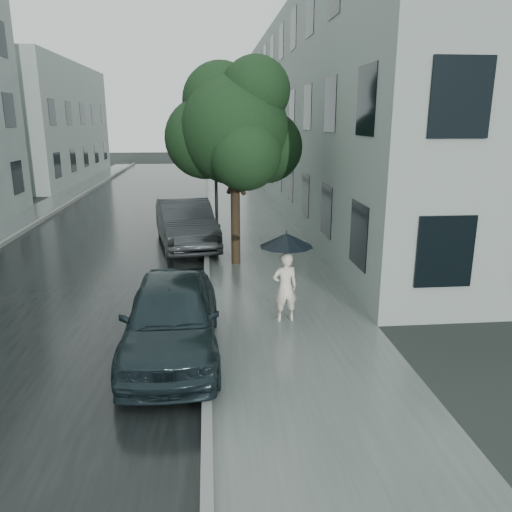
{
  "coord_description": "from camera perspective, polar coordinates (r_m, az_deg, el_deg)",
  "views": [
    {
      "loc": [
        -1.47,
        -7.92,
        4.2
      ],
      "look_at": [
        -0.47,
        2.6,
        1.3
      ],
      "focal_mm": 35.0,
      "sensor_mm": 36.0,
      "label": 1
    }
  ],
  "objects": [
    {
      "name": "car_near",
      "position": [
        9.29,
        -9.63,
        -6.83
      ],
      "size": [
        1.74,
        4.25,
        1.45
      ],
      "primitive_type": "imported",
      "rotation": [
        0.0,
        0.0,
        0.01
      ],
      "color": "black",
      "rests_on": "ground"
    },
    {
      "name": "building_far_b",
      "position": [
        39.86,
        -24.17,
        13.77
      ],
      "size": [
        7.02,
        18.0,
        8.0
      ],
      "color": "gray",
      "rests_on": "ground"
    },
    {
      "name": "kerb_near",
      "position": [
        20.34,
        -5.65,
        3.57
      ],
      "size": [
        0.15,
        60.0,
        0.15
      ],
      "primitive_type": "cube",
      "color": "slate",
      "rests_on": "ground"
    },
    {
      "name": "sidewalk",
      "position": [
        20.43,
        -0.51,
        3.49
      ],
      "size": [
        3.5,
        60.0,
        0.01
      ],
      "primitive_type": "cube",
      "color": "slate",
      "rests_on": "ground"
    },
    {
      "name": "umbrella",
      "position": [
        10.3,
        3.49,
        1.84
      ],
      "size": [
        1.17,
        1.17,
        1.05
      ],
      "rotation": [
        0.0,
        0.0,
        -0.04
      ],
      "color": "black",
      "rests_on": "ground"
    },
    {
      "name": "ground",
      "position": [
        9.09,
        4.59,
        -12.25
      ],
      "size": [
        120.0,
        120.0,
        0.0
      ],
      "primitive_type": "plane",
      "color": "black",
      "rests_on": "ground"
    },
    {
      "name": "building_near",
      "position": [
        28.29,
        9.09,
        15.77
      ],
      "size": [
        7.02,
        36.0,
        9.0
      ],
      "color": "gray",
      "rests_on": "ground"
    },
    {
      "name": "car_far",
      "position": [
        17.18,
        -8.06,
        3.75
      ],
      "size": [
        2.47,
        5.0,
        1.57
      ],
      "primitive_type": "imported",
      "rotation": [
        0.0,
        0.0,
        0.17
      ],
      "color": "#242729",
      "rests_on": "ground"
    },
    {
      "name": "kerb_far",
      "position": [
        21.55,
        -24.63,
        2.9
      ],
      "size": [
        0.15,
        60.0,
        0.15
      ],
      "primitive_type": "cube",
      "color": "slate",
      "rests_on": "ground"
    },
    {
      "name": "street_tree",
      "position": [
        14.61,
        -2.5,
        14.34
      ],
      "size": [
        4.01,
        3.64,
        5.9
      ],
      "color": "#332619",
      "rests_on": "ground"
    },
    {
      "name": "sidewalk_far",
      "position": [
        21.88,
        -26.89,
        2.62
      ],
      "size": [
        1.7,
        60.0,
        0.01
      ],
      "primitive_type": "cube",
      "color": "#4C5451",
      "rests_on": "ground"
    },
    {
      "name": "asphalt_road",
      "position": [
        20.67,
        -15.4,
        3.07
      ],
      "size": [
        6.85,
        60.0,
        0.0
      ],
      "primitive_type": "cube",
      "color": "black",
      "rests_on": "ground"
    },
    {
      "name": "lamp_post",
      "position": [
        19.51,
        -5.12,
        10.82
      ],
      "size": [
        0.84,
        0.4,
        4.65
      ],
      "rotation": [
        0.0,
        0.0,
        -0.18
      ],
      "color": "black",
      "rests_on": "ground"
    },
    {
      "name": "pedestrian",
      "position": [
        10.62,
        3.34,
        -3.59
      ],
      "size": [
        0.6,
        0.44,
        1.5
      ],
      "primitive_type": "imported",
      "rotation": [
        0.0,
        0.0,
        3.3
      ],
      "color": "beige",
      "rests_on": "sidewalk"
    }
  ]
}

